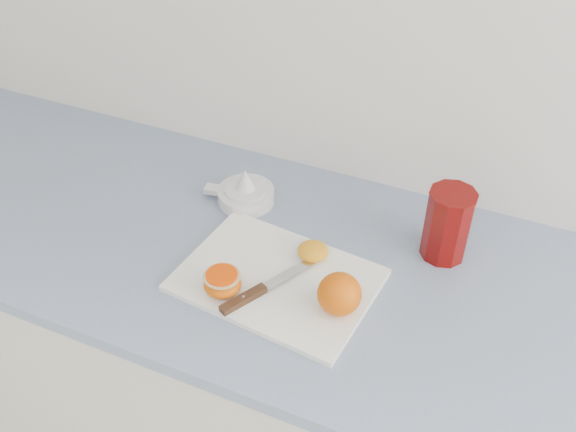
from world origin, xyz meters
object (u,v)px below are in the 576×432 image
(cutting_board, at_px, (277,280))
(citrus_juicer, at_px, (245,193))
(counter, at_px, (303,397))
(half_orange, at_px, (222,283))
(red_tumbler, at_px, (447,227))

(cutting_board, bearing_deg, citrus_juicer, 129.83)
(cutting_board, xyz_separation_m, citrus_juicer, (-0.16, 0.20, 0.02))
(counter, relative_size, citrus_juicer, 16.90)
(half_orange, xyz_separation_m, red_tumbler, (0.34, 0.27, 0.04))
(counter, height_order, half_orange, half_orange)
(counter, relative_size, red_tumbler, 17.74)
(cutting_board, height_order, citrus_juicer, citrus_juicer)
(counter, height_order, cutting_board, cutting_board)
(citrus_juicer, bearing_deg, red_tumbler, 0.99)
(cutting_board, relative_size, citrus_juicer, 2.28)
(half_orange, height_order, citrus_juicer, citrus_juicer)
(counter, distance_m, cutting_board, 0.46)
(cutting_board, height_order, red_tumbler, red_tumbler)
(half_orange, bearing_deg, red_tumbler, 38.85)
(counter, height_order, red_tumbler, red_tumbler)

